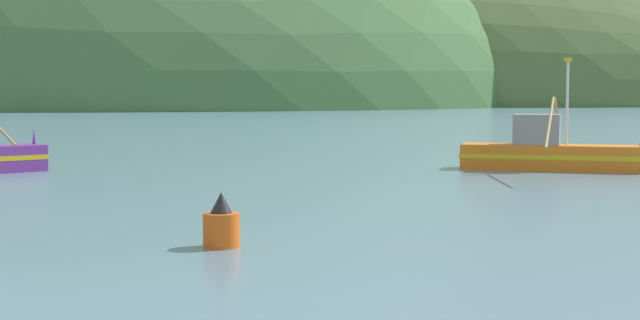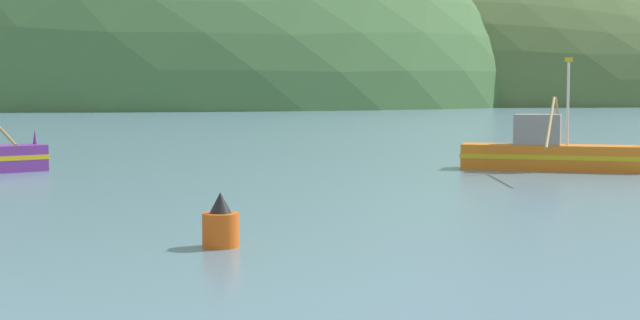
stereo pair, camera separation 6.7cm
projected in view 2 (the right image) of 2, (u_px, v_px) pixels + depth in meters
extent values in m
ellipsoid|color=#386633|center=(495.00, 102.00, 265.80)|extent=(178.11, 142.49, 93.60)
ellipsoid|color=#47703D|center=(112.00, 104.00, 233.12)|extent=(209.38, 167.51, 103.42)
ellipsoid|color=#516B38|center=(460.00, 103.00, 260.35)|extent=(180.82, 144.66, 85.77)
cube|color=orange|center=(554.00, 158.00, 43.60)|extent=(8.57, 4.21, 1.18)
cube|color=gold|center=(554.00, 156.00, 43.60)|extent=(8.66, 4.26, 0.21)
cube|color=gray|center=(537.00, 129.00, 43.72)|extent=(2.48, 2.18, 1.41)
cylinder|color=silver|center=(568.00, 104.00, 43.25)|extent=(0.12, 0.12, 3.81)
cube|color=gold|center=(569.00, 60.00, 43.10)|extent=(0.35, 0.13, 0.20)
cylinder|color=#997F4C|center=(558.00, 116.00, 47.52)|extent=(2.08, 6.42, 2.00)
cylinder|color=#997F4C|center=(550.00, 121.00, 39.41)|extent=(2.08, 6.42, 2.00)
cone|color=#6B2D84|center=(35.00, 137.00, 43.65)|extent=(0.28, 0.28, 0.70)
cylinder|color=#E55914|center=(221.00, 230.00, 22.41)|extent=(0.88, 0.88, 0.82)
cone|color=black|center=(220.00, 203.00, 22.37)|extent=(0.53, 0.53, 0.50)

